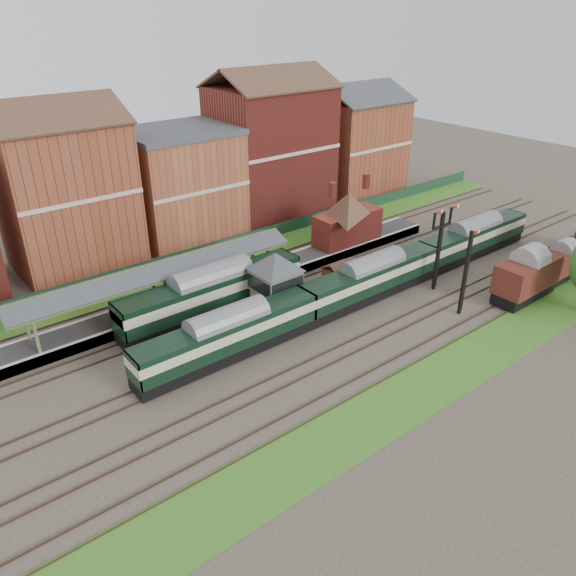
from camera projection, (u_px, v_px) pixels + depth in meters
ground at (325, 317)px, 50.11m from camera, size 160.00×160.00×0.00m
grass_back at (227, 259)px, 61.21m from camera, size 90.00×4.50×0.06m
grass_front at (432, 381)px, 41.76m from camera, size 90.00×5.00×0.06m
fence at (217, 247)px, 62.26m from camera, size 90.00×0.12×1.50m
platform at (218, 289)px, 53.89m from camera, size 55.00×3.40×1.00m
signal_box at (276, 282)px, 49.24m from camera, size 5.40×5.40×6.00m
brick_hut at (341, 277)px, 54.58m from camera, size 3.20×2.64×2.94m
station_building at (348, 217)px, 61.69m from camera, size 8.10×8.10×5.90m
canopy at (157, 267)px, 48.69m from camera, size 26.00×3.89×4.08m
semaphore_bracket at (439, 245)px, 52.89m from camera, size 3.60×0.25×8.18m
semaphore_siding at (466, 272)px, 48.87m from camera, size 1.23×0.25×8.00m
town_backdrop at (180, 178)px, 64.15m from camera, size 69.00×10.00×16.00m
dmu_train at (372, 278)px, 52.31m from camera, size 47.83×2.52×3.67m
platform_railcar at (212, 292)px, 49.35m from camera, size 17.67×2.79×4.07m
goods_van_a at (562, 262)px, 56.13m from camera, size 5.39×2.34×3.27m
goods_van_b at (526, 276)px, 52.17m from camera, size 6.89×2.99×4.18m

